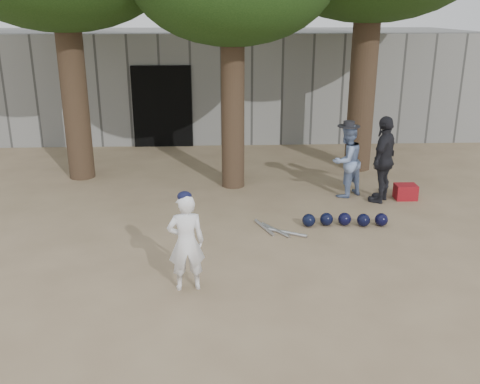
{
  "coord_description": "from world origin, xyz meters",
  "views": [
    {
      "loc": [
        0.24,
        -6.76,
        3.61
      ],
      "look_at": [
        0.6,
        1.0,
        0.95
      ],
      "focal_mm": 40.0,
      "sensor_mm": 36.0,
      "label": 1
    }
  ],
  "objects_px": {
    "spectator_dark": "(384,159)",
    "red_bag": "(406,192)",
    "spectator_blue": "(347,161)",
    "boy_player": "(186,242)"
  },
  "relations": [
    {
      "from": "boy_player",
      "to": "spectator_dark",
      "type": "relative_size",
      "value": 0.8
    },
    {
      "from": "boy_player",
      "to": "red_bag",
      "type": "distance_m",
      "value": 5.45
    },
    {
      "from": "spectator_blue",
      "to": "boy_player",
      "type": "bearing_deg",
      "value": 16.08
    },
    {
      "from": "spectator_dark",
      "to": "spectator_blue",
      "type": "bearing_deg",
      "value": -82.22
    },
    {
      "from": "boy_player",
      "to": "spectator_blue",
      "type": "xyz_separation_m",
      "value": [
        3.02,
        3.69,
        0.06
      ]
    },
    {
      "from": "spectator_dark",
      "to": "red_bag",
      "type": "distance_m",
      "value": 0.88
    },
    {
      "from": "spectator_blue",
      "to": "spectator_dark",
      "type": "relative_size",
      "value": 0.86
    },
    {
      "from": "boy_player",
      "to": "spectator_blue",
      "type": "height_order",
      "value": "spectator_blue"
    },
    {
      "from": "boy_player",
      "to": "red_bag",
      "type": "bearing_deg",
      "value": -148.22
    },
    {
      "from": "spectator_blue",
      "to": "spectator_dark",
      "type": "height_order",
      "value": "spectator_dark"
    }
  ]
}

